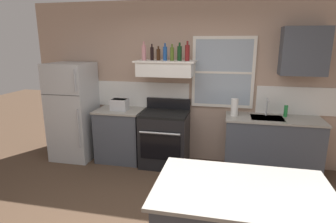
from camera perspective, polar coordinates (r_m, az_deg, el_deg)
name	(u,v)px	position (r m, az deg, el deg)	size (l,w,h in m)	color
back_wall	(185,83)	(4.74, 3.63, 5.89)	(5.40, 0.11, 2.70)	tan
refrigerator	(73,111)	(5.14, -18.95, 0.03)	(0.70, 0.72, 1.69)	#B7BABC
counter_left_of_stove	(121,135)	(4.93, -9.70, -4.71)	(0.79, 0.63, 0.91)	#474C56
toaster	(120,104)	(4.73, -9.97, 1.45)	(0.30, 0.20, 0.19)	silver
stove_range	(165,138)	(4.66, -0.66, -5.50)	(0.76, 0.69, 1.09)	black
range_hood_shelf	(166,68)	(4.50, -0.43, 8.95)	(0.96, 0.52, 0.24)	white
bottle_rose_pink	(144,52)	(4.54, -4.99, 12.05)	(0.07, 0.07, 0.29)	#C67F84
bottle_balsamic_dark	(152,53)	(4.54, -3.33, 11.88)	(0.06, 0.06, 0.26)	black
bottle_brown_stout	(158,54)	(4.51, -1.99, 11.69)	(0.06, 0.06, 0.22)	#381E0F
bottle_blue_liqueur	(165,53)	(4.44, -0.61, 11.91)	(0.07, 0.07, 0.27)	#1E478C
bottle_olive_oil_square	(172,54)	(4.41, 0.84, 11.82)	(0.06, 0.06, 0.26)	#4C601E
bottle_dark_green_wine	(180,53)	(4.41, 2.40, 11.94)	(0.07, 0.07, 0.28)	#143819
bottle_red_label_wine	(187,53)	(4.37, 4.00, 12.03)	(0.07, 0.07, 0.30)	maroon
counter_right_with_sink	(271,146)	(4.64, 20.49, -6.61)	(1.43, 0.63, 0.91)	#474C56
sink_faucet	(267,105)	(4.55, 19.77, 1.29)	(0.03, 0.17, 0.28)	silver
paper_towel_roll	(235,107)	(4.42, 13.56, 0.86)	(0.11, 0.11, 0.27)	white
dish_soap_bottle	(286,111)	(4.62, 23.11, 0.08)	(0.06, 0.06, 0.18)	#268C3F
upper_cabinet_right	(304,51)	(4.58, 26.26, 11.08)	(0.64, 0.32, 0.70)	#474C56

